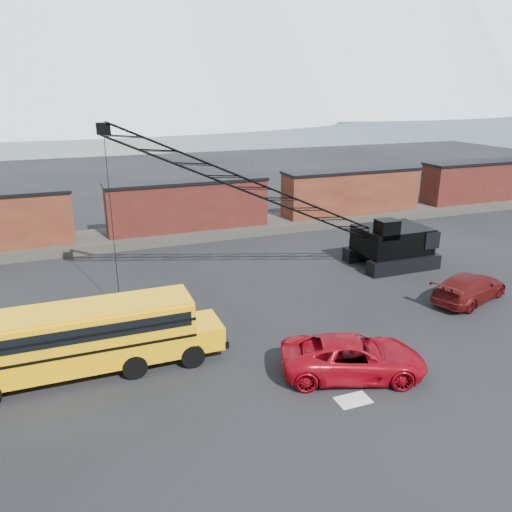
{
  "coord_description": "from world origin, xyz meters",
  "views": [
    {
      "loc": [
        -9.47,
        -18.87,
        12.11
      ],
      "look_at": [
        0.23,
        6.4,
        3.0
      ],
      "focal_mm": 35.0,
      "sensor_mm": 36.0,
      "label": 1
    }
  ],
  "objects_px": {
    "maroon_suv": "(469,287)",
    "crawler_crane": "(274,196)",
    "school_bus": "(86,337)",
    "red_pickup": "(353,357)"
  },
  "relations": [
    {
      "from": "maroon_suv",
      "to": "crawler_crane",
      "type": "xyz_separation_m",
      "value": [
        -9.89,
        6.81,
        4.97
      ]
    },
    {
      "from": "school_bus",
      "to": "maroon_suv",
      "type": "distance_m",
      "value": 21.8
    },
    {
      "from": "red_pickup",
      "to": "school_bus",
      "type": "bearing_deg",
      "value": 87.68
    },
    {
      "from": "school_bus",
      "to": "crawler_crane",
      "type": "distance_m",
      "value": 14.42
    },
    {
      "from": "red_pickup",
      "to": "crawler_crane",
      "type": "distance_m",
      "value": 12.51
    },
    {
      "from": "red_pickup",
      "to": "crawler_crane",
      "type": "xyz_separation_m",
      "value": [
        0.98,
        11.46,
        4.92
      ]
    },
    {
      "from": "crawler_crane",
      "to": "school_bus",
      "type": "bearing_deg",
      "value": -149.11
    },
    {
      "from": "school_bus",
      "to": "crawler_crane",
      "type": "height_order",
      "value": "crawler_crane"
    },
    {
      "from": "red_pickup",
      "to": "maroon_suv",
      "type": "bearing_deg",
      "value": -47.43
    },
    {
      "from": "red_pickup",
      "to": "crawler_crane",
      "type": "height_order",
      "value": "crawler_crane"
    }
  ]
}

